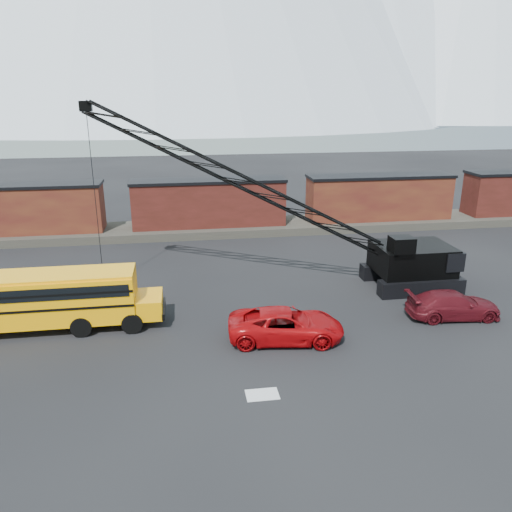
{
  "coord_description": "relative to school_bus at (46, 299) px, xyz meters",
  "views": [
    {
      "loc": [
        -2.56,
        -22.0,
        12.3
      ],
      "look_at": [
        1.72,
        5.64,
        3.0
      ],
      "focal_mm": 35.0,
      "sensor_mm": 36.0,
      "label": 1
    }
  ],
  "objects": [
    {
      "name": "ground",
      "position": [
        9.85,
        -3.84,
        -1.79
      ],
      "size": [
        160.0,
        160.0,
        0.0
      ],
      "primitive_type": "plane",
      "color": "black",
      "rests_on": "ground"
    },
    {
      "name": "gravel_berm",
      "position": [
        9.85,
        18.16,
        -1.44
      ],
      "size": [
        120.0,
        5.0,
        0.7
      ],
      "primitive_type": "cube",
      "color": "#48443B",
      "rests_on": "ground"
    },
    {
      "name": "boxcar_west_near",
      "position": [
        -6.15,
        18.16,
        0.97
      ],
      "size": [
        13.7,
        3.1,
        4.17
      ],
      "color": "#431313",
      "rests_on": "gravel_berm"
    },
    {
      "name": "boxcar_mid",
      "position": [
        9.85,
        18.16,
        0.97
      ],
      "size": [
        13.7,
        3.1,
        4.17
      ],
      "color": "#4F1A16",
      "rests_on": "gravel_berm"
    },
    {
      "name": "boxcar_east_near",
      "position": [
        25.85,
        18.16,
        0.97
      ],
      "size": [
        13.7,
        3.1,
        4.17
      ],
      "color": "#431313",
      "rests_on": "gravel_berm"
    },
    {
      "name": "snow_patch",
      "position": [
        10.35,
        -7.84,
        -1.78
      ],
      "size": [
        1.4,
        0.9,
        0.02
      ],
      "primitive_type": "cube",
      "color": "silver",
      "rests_on": "ground"
    },
    {
      "name": "school_bus",
      "position": [
        0.0,
        0.0,
        0.0
      ],
      "size": [
        11.65,
        2.65,
        3.19
      ],
      "color": "#FBA305",
      "rests_on": "ground"
    },
    {
      "name": "red_pickup",
      "position": [
        12.38,
        -3.1,
        -0.97
      ],
      "size": [
        6.25,
        3.48,
        1.65
      ],
      "primitive_type": "imported",
      "rotation": [
        0.0,
        0.0,
        1.44
      ],
      "color": "#B1080C",
      "rests_on": "ground"
    },
    {
      "name": "maroon_suv",
      "position": [
        22.32,
        -1.93,
        -1.04
      ],
      "size": [
        5.38,
        2.52,
        1.52
      ],
      "primitive_type": "imported",
      "rotation": [
        0.0,
        0.0,
        1.49
      ],
      "color": "#510E16",
      "rests_on": "ground"
    },
    {
      "name": "crawler_crane",
      "position": [
        11.83,
        4.41,
        4.83
      ],
      "size": [
        23.24,
        5.25,
        11.93
      ],
      "color": "black",
      "rests_on": "ground"
    }
  ]
}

